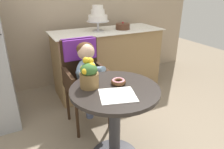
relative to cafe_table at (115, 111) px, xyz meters
The scene contains 9 objects.
cafe_table is the anchor object (origin of this frame).
wicker_chair 0.70m from the cafe_table, 92.48° to the left, with size 0.42×0.45×0.95m.
seated_child 0.56m from the cafe_table, 93.20° to the left, with size 0.27×0.32×0.73m.
paper_napkin 0.24m from the cafe_table, 107.77° to the right, with size 0.26×0.24×0.00m, color white.
donut_front 0.25m from the cafe_table, 41.31° to the left, with size 0.12×0.12×0.04m.
flower_vase 0.38m from the cafe_table, 147.02° to the left, with size 0.15×0.15×0.24m.
display_counter 1.41m from the cafe_table, 67.07° to the left, with size 1.56×0.62×0.90m.
tiered_cake_stand 1.49m from the cafe_table, 72.26° to the left, with size 0.30×0.30×0.34m.
round_layer_cake 1.54m from the cafe_table, 58.38° to the left, with size 0.20×0.20×0.11m.
Camera 1 is at (-0.67, -1.28, 1.46)m, focal length 32.92 mm.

